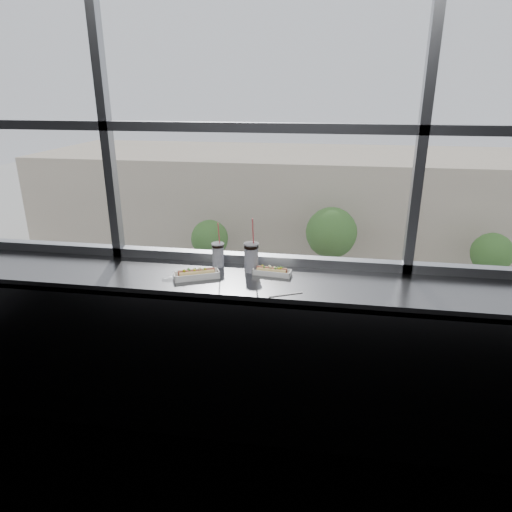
% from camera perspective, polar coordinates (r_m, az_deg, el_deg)
% --- Properties ---
extents(wall_back_lower, '(6.00, 0.00, 6.00)m').
position_cam_1_polar(wall_back_lower, '(3.38, 0.00, -9.56)').
color(wall_back_lower, black).
rests_on(wall_back_lower, ground).
extents(window_glass, '(6.00, 0.00, 6.00)m').
position_cam_1_polar(window_glass, '(2.96, 0.07, 21.61)').
color(window_glass, silver).
rests_on(window_glass, ground).
extents(window_mullions, '(6.00, 0.08, 2.40)m').
position_cam_1_polar(window_mullions, '(2.94, 0.00, 21.62)').
color(window_mullions, gray).
rests_on(window_mullions, ground).
extents(counter, '(6.00, 0.55, 0.06)m').
position_cam_1_polar(counter, '(2.90, -0.88, -3.29)').
color(counter, slate).
rests_on(counter, ground).
extents(counter_fascia, '(6.00, 0.04, 1.04)m').
position_cam_1_polar(counter_fascia, '(2.94, -1.73, -14.62)').
color(counter_fascia, slate).
rests_on(counter_fascia, ground).
extents(hotdog_tray_left, '(0.30, 0.20, 0.07)m').
position_cam_1_polar(hotdog_tray_left, '(2.90, -7.45, -2.24)').
color(hotdog_tray_left, white).
rests_on(hotdog_tray_left, counter).
extents(hotdog_tray_right, '(0.25, 0.10, 0.06)m').
position_cam_1_polar(hotdog_tray_right, '(2.93, 2.00, -1.91)').
color(hotdog_tray_right, white).
rests_on(hotdog_tray_right, counter).
extents(soda_cup_left, '(0.08, 0.08, 0.31)m').
position_cam_1_polar(soda_cup_left, '(3.06, -4.77, 0.32)').
color(soda_cup_left, white).
rests_on(soda_cup_left, counter).
extents(soda_cup_right, '(0.10, 0.10, 0.37)m').
position_cam_1_polar(soda_cup_right, '(2.96, -0.60, 0.02)').
color(soda_cup_right, white).
rests_on(soda_cup_right, counter).
extents(loose_straw, '(0.19, 0.10, 0.01)m').
position_cam_1_polar(loose_straw, '(2.66, 3.75, -4.83)').
color(loose_straw, white).
rests_on(loose_straw, counter).
extents(wrapper, '(0.09, 0.07, 0.02)m').
position_cam_1_polar(wrapper, '(2.92, -10.91, -2.64)').
color(wrapper, silver).
rests_on(wrapper, counter).
extents(plaza_ground, '(120.00, 120.00, 0.00)m').
position_cam_1_polar(plaza_ground, '(48.25, 8.42, 4.00)').
color(plaza_ground, '#B3B2AC').
rests_on(plaza_ground, ground).
extents(street_asphalt, '(80.00, 10.00, 0.06)m').
position_cam_1_polar(street_asphalt, '(26.43, 7.15, -9.99)').
color(street_asphalt, black).
rests_on(street_asphalt, plaza_ground).
extents(far_sidewalk, '(80.00, 6.00, 0.04)m').
position_cam_1_polar(far_sidewalk, '(33.60, 7.77, -3.21)').
color(far_sidewalk, '#B3B2AC').
rests_on(far_sidewalk, plaza_ground).
extents(far_building, '(50.00, 14.00, 8.00)m').
position_cam_1_polar(far_building, '(41.93, 8.51, 7.20)').
color(far_building, '#BDAE94').
rests_on(far_building, plaza_ground).
extents(car_near_b, '(3.44, 6.89, 2.21)m').
position_cam_1_polar(car_near_b, '(23.50, -9.78, -11.06)').
color(car_near_b, black).
rests_on(car_near_b, street_asphalt).
extents(car_far_b, '(3.74, 7.26, 2.32)m').
position_cam_1_polar(car_far_b, '(29.46, 8.05, -4.14)').
color(car_far_b, '#830900').
rests_on(car_far_b, street_asphalt).
extents(car_near_c, '(2.94, 6.51, 2.14)m').
position_cam_1_polar(car_near_c, '(22.46, 10.97, -12.87)').
color(car_near_c, maroon).
rests_on(car_near_c, street_asphalt).
extents(car_near_d, '(2.97, 6.03, 1.94)m').
position_cam_1_polar(car_near_d, '(23.05, 20.98, -13.33)').
color(car_near_d, white).
rests_on(car_near_d, street_asphalt).
extents(car_far_a, '(2.99, 6.94, 2.30)m').
position_cam_1_polar(car_far_a, '(30.79, -8.37, -3.07)').
color(car_far_a, '#3A3938').
rests_on(car_far_a, street_asphalt).
extents(car_near_a, '(2.57, 5.76, 1.89)m').
position_cam_1_polar(car_near_a, '(26.96, -25.82, -9.02)').
color(car_near_a, '#B2B2B2').
rests_on(car_near_a, street_asphalt).
extents(pedestrian_d, '(0.76, 1.01, 2.27)m').
position_cam_1_polar(pedestrian_d, '(34.05, 23.08, -2.29)').
color(pedestrian_d, '#66605B').
rests_on(pedestrian_d, far_sidewalk).
extents(pedestrian_b, '(0.67, 0.90, 2.02)m').
position_cam_1_polar(pedestrian_b, '(34.10, 5.41, -0.89)').
color(pedestrian_b, '#66605B').
rests_on(pedestrian_b, far_sidewalk).
extents(pedestrian_a, '(0.72, 0.95, 2.15)m').
position_cam_1_polar(pedestrian_a, '(34.18, -0.08, -0.63)').
color(pedestrian_a, '#66605B').
rests_on(pedestrian_a, far_sidewalk).
extents(pedestrian_c, '(0.77, 1.02, 2.30)m').
position_cam_1_polar(pedestrian_c, '(33.04, 17.63, -2.22)').
color(pedestrian_c, '#66605B').
rests_on(pedestrian_c, far_sidewalk).
extents(tree_left, '(2.75, 2.75, 4.30)m').
position_cam_1_polar(tree_left, '(33.67, -5.81, 2.19)').
color(tree_left, '#47382B').
rests_on(tree_left, far_sidewalk).
extents(tree_center, '(3.58, 3.58, 5.60)m').
position_cam_1_polar(tree_center, '(32.30, 9.39, 2.88)').
color(tree_center, '#47382B').
rests_on(tree_center, far_sidewalk).
extents(tree_right, '(2.74, 2.74, 4.28)m').
position_cam_1_polar(tree_right, '(34.37, 27.39, 0.32)').
color(tree_right, '#47382B').
rests_on(tree_right, far_sidewalk).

